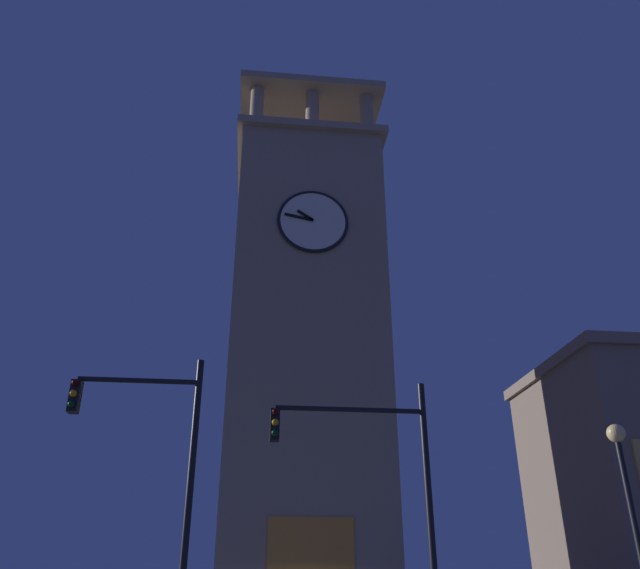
{
  "coord_description": "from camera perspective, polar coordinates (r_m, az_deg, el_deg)",
  "views": [
    {
      "loc": [
        2.35,
        22.27,
        1.64
      ],
      "look_at": [
        -0.72,
        -5.64,
        15.18
      ],
      "focal_mm": 35.31,
      "sensor_mm": 36.0,
      "label": 1
    }
  ],
  "objects": [
    {
      "name": "clocktower",
      "position": [
        29.74,
        -1.31,
        -5.98
      ],
      "size": [
        7.53,
        6.93,
        28.04
      ],
      "color": "gray",
      "rests_on": "ground_plane"
    },
    {
      "name": "traffic_signal_mid",
      "position": [
        15.41,
        5.34,
        -16.71
      ],
      "size": [
        3.82,
        0.41,
        6.23
      ],
      "color": "black",
      "rests_on": "ground_plane"
    },
    {
      "name": "traffic_signal_far",
      "position": [
        14.96,
        -14.81,
        -15.06
      ],
      "size": [
        2.96,
        0.41,
        6.54
      ],
      "color": "black",
      "rests_on": "ground_plane"
    },
    {
      "name": "street_lamp",
      "position": [
        16.99,
        26.14,
        -16.54
      ],
      "size": [
        0.44,
        0.44,
        5.22
      ],
      "color": "black",
      "rests_on": "ground_plane"
    }
  ]
}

